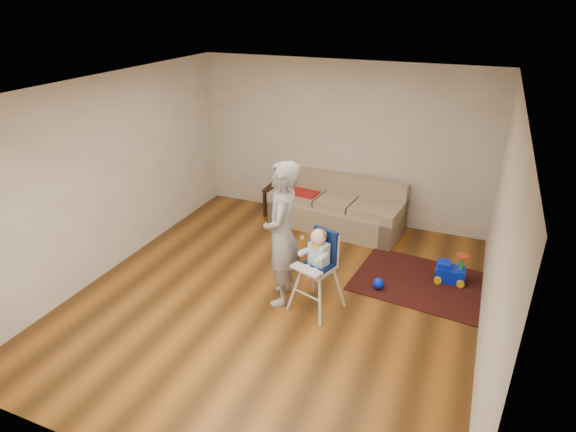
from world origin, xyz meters
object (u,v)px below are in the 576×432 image
at_px(side_table, 282,200).
at_px(adult, 282,234).
at_px(toy_ball, 378,283).
at_px(high_chair, 317,271).
at_px(sofa, 337,204).
at_px(ride_on_toy, 451,267).

xyz_separation_m(side_table, adult, (1.06, -2.46, 0.68)).
height_order(toy_ball, high_chair, high_chair).
distance_m(toy_ball, adult, 1.56).
relative_size(side_table, toy_ball, 3.30).
bearing_deg(sofa, high_chair, -72.55).
relative_size(sofa, toy_ball, 14.47).
bearing_deg(high_chair, ride_on_toy, 59.11).
height_order(ride_on_toy, high_chair, high_chair).
xyz_separation_m(ride_on_toy, toy_ball, (-0.86, -0.58, -0.13)).
bearing_deg(toy_ball, high_chair, -131.24).
bearing_deg(sofa, toy_ball, -49.71).
bearing_deg(side_table, ride_on_toy, -21.37).
bearing_deg(high_chair, toy_ball, 66.90).
bearing_deg(ride_on_toy, side_table, 154.24).
xyz_separation_m(side_table, ride_on_toy, (3.04, -1.19, -0.03)).
relative_size(ride_on_toy, adult, 0.22).
bearing_deg(high_chair, adult, -165.36).
bearing_deg(toy_ball, adult, -148.31).
distance_m(sofa, ride_on_toy, 2.24).
bearing_deg(side_table, sofa, -7.93).
relative_size(side_table, adult, 0.27).
height_order(ride_on_toy, toy_ball, ride_on_toy).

